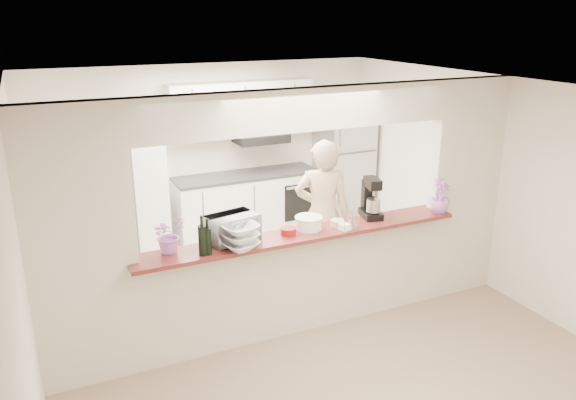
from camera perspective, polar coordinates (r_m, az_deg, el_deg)
floor at (r=6.06m, az=1.24°, el=-12.81°), size 6.00×6.00×0.00m
tile_overlay at (r=7.32m, az=-4.17°, el=-7.04°), size 5.00×2.90×0.01m
partition at (r=5.44m, az=1.35°, el=0.66°), size 5.00×0.15×2.50m
bar_counter at (r=5.78m, az=1.30°, el=-7.95°), size 3.40×0.38×1.09m
kitchen_cabinets at (r=7.97m, az=-8.62°, el=2.40°), size 3.15×0.62×2.25m
refrigerator at (r=8.80m, az=5.64°, el=3.21°), size 0.75×0.70×1.70m
flower_left at (r=5.16m, az=-12.01°, el=-3.45°), size 0.37×0.35×0.33m
wine_bottle_a at (r=5.04m, az=-8.69°, el=-4.02°), size 0.08×0.08×0.38m
wine_bottle_b at (r=5.06m, az=-8.14°, el=-4.09°), size 0.07×0.07×0.34m
toaster_oven at (r=5.32m, az=-5.69°, el=-2.87°), size 0.52×0.41×0.26m
serving_bowls at (r=5.13m, az=-4.86°, el=-3.80°), size 0.40×0.40×0.24m
plate_stack_a at (r=5.62m, az=2.11°, el=-2.32°), size 0.28×0.28×0.13m
plate_stack_b at (r=5.63m, az=2.10°, el=-2.48°), size 0.27×0.27×0.09m
red_bowl at (r=5.48m, az=0.05°, el=-3.19°), size 0.15×0.15×0.07m
tan_bowl at (r=5.72m, az=5.06°, el=-2.34°), size 0.14×0.14×0.07m
utensil_caddy at (r=5.63m, az=6.12°, el=-2.18°), size 0.23×0.16×0.20m
stand_mixer at (r=5.97m, az=8.42°, el=0.06°), size 0.24×0.33×0.43m
flower_right at (r=6.25m, az=15.19°, el=0.41°), size 0.27×0.27×0.38m
person at (r=6.60m, az=3.52°, el=-1.52°), size 0.78×0.69×1.79m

